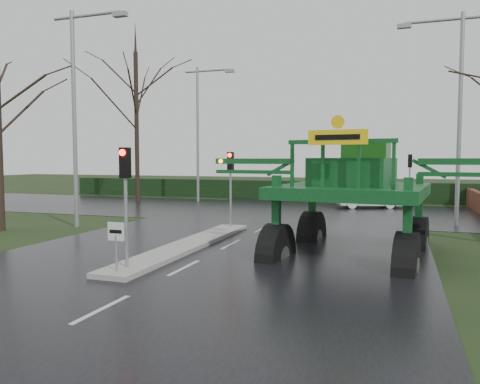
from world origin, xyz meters
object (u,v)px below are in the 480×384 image
(keep_left_sign, at_px, (116,239))
(crop_sprayer, at_px, (279,176))
(traffic_signal_near, at_px, (125,181))
(traffic_signal_mid, at_px, (231,173))
(street_light_right, at_px, (453,100))
(street_light_left_far, at_px, (201,122))
(street_light_left_near, at_px, (79,99))
(traffic_signal_far, at_px, (410,169))
(white_sedan, at_px, (368,208))

(keep_left_sign, bearing_deg, crop_sprayer, 49.76)
(keep_left_sign, bearing_deg, traffic_signal_near, 90.00)
(keep_left_sign, bearing_deg, traffic_signal_mid, 90.00)
(traffic_signal_near, bearing_deg, street_light_right, 53.87)
(traffic_signal_near, height_order, street_light_left_far, street_light_left_far)
(keep_left_sign, relative_size, crop_sprayer, 0.13)
(street_light_left_near, bearing_deg, street_light_left_far, 90.00)
(traffic_signal_far, relative_size, street_light_right, 0.35)
(keep_left_sign, relative_size, street_light_left_far, 0.14)
(keep_left_sign, height_order, traffic_signal_far, traffic_signal_far)
(traffic_signal_near, bearing_deg, traffic_signal_far, 69.64)
(keep_left_sign, bearing_deg, traffic_signal_far, 70.07)
(traffic_signal_mid, distance_m, traffic_signal_far, 14.75)
(keep_left_sign, xyz_separation_m, traffic_signal_mid, (0.00, 8.99, 1.53))
(traffic_signal_near, xyz_separation_m, crop_sprayer, (3.49, 3.63, 0.07))
(traffic_signal_mid, bearing_deg, white_sedan, 65.91)
(keep_left_sign, height_order, street_light_left_near, street_light_left_near)
(traffic_signal_near, distance_m, street_light_left_far, 22.37)
(street_light_left_far, bearing_deg, street_light_left_near, -90.00)
(traffic_signal_near, relative_size, traffic_signal_far, 1.00)
(traffic_signal_mid, relative_size, white_sedan, 0.84)
(traffic_signal_mid, height_order, white_sedan, traffic_signal_mid)
(street_light_left_far, distance_m, crop_sprayer, 20.52)
(keep_left_sign, xyz_separation_m, traffic_signal_near, (0.00, 0.49, 1.53))
(keep_left_sign, distance_m, crop_sprayer, 5.63)
(traffic_signal_mid, distance_m, street_light_left_far, 14.68)
(street_light_left_near, height_order, white_sedan, street_light_left_near)
(street_light_right, distance_m, white_sedan, 10.35)
(traffic_signal_far, height_order, white_sedan, traffic_signal_far)
(crop_sprayer, relative_size, white_sedan, 2.39)
(street_light_left_near, bearing_deg, traffic_signal_mid, 12.21)
(white_sedan, bearing_deg, street_light_left_far, 65.43)
(traffic_signal_far, xyz_separation_m, street_light_left_far, (-14.69, -0.01, 3.40))
(traffic_signal_near, height_order, white_sedan, traffic_signal_near)
(traffic_signal_far, distance_m, street_light_right, 8.86)
(traffic_signal_mid, distance_m, crop_sprayer, 5.99)
(traffic_signal_mid, height_order, street_light_left_far, street_light_left_far)
(street_light_right, relative_size, street_light_left_far, 1.00)
(street_light_left_far, bearing_deg, street_light_right, -26.02)
(street_light_right, bearing_deg, traffic_signal_near, -126.13)
(traffic_signal_mid, relative_size, street_light_right, 0.35)
(street_light_left_near, relative_size, street_light_right, 1.00)
(traffic_signal_mid, xyz_separation_m, street_light_left_near, (-6.89, -1.49, 3.40))
(traffic_signal_far, bearing_deg, keep_left_sign, 70.07)
(traffic_signal_near, relative_size, street_light_left_far, 0.35)
(crop_sprayer, bearing_deg, white_sedan, 90.20)
(traffic_signal_far, bearing_deg, street_light_left_far, 0.03)
(keep_left_sign, relative_size, traffic_signal_mid, 0.38)
(traffic_signal_mid, bearing_deg, traffic_signal_near, -90.00)
(traffic_signal_near, bearing_deg, keep_left_sign, -90.00)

